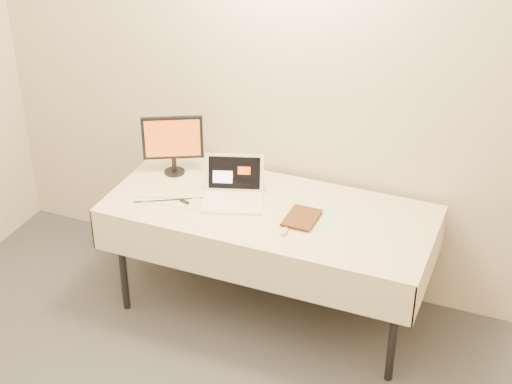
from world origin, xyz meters
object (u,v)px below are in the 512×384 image
at_px(laptop, 233,190).
at_px(book, 288,199).
at_px(table, 269,218).
at_px(monitor, 173,140).

relative_size(laptop, book, 1.81).
distance_m(table, book, 0.22).
bearing_deg(table, book, -19.98).
relative_size(table, book, 8.11).
bearing_deg(monitor, book, -41.61).
bearing_deg(laptop, book, -28.60).
xyz_separation_m(table, laptop, (-0.23, 0.02, 0.12)).
relative_size(table, laptop, 4.47).
height_order(laptop, monitor, monitor).
height_order(table, book, book).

